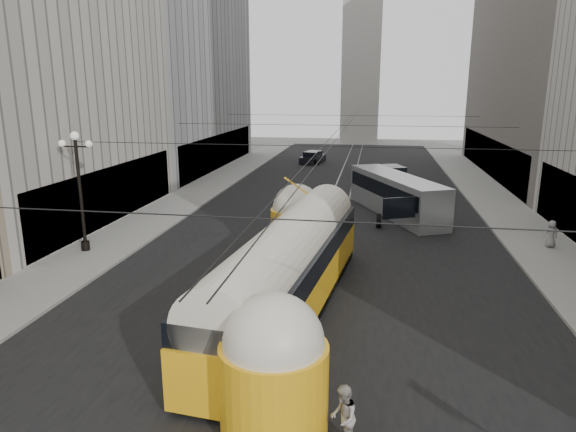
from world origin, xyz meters
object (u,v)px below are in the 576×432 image
(pedestrian_crossing_b, at_px, (343,417))
(city_bus, at_px, (396,193))
(streetcar, at_px, (289,267))
(pedestrian_sidewalk_right, at_px, (551,234))

(pedestrian_crossing_b, bearing_deg, city_bus, 172.86)
(pedestrian_crossing_b, bearing_deg, streetcar, -163.49)
(streetcar, relative_size, city_bus, 1.54)
(city_bus, bearing_deg, streetcar, -105.35)
(streetcar, xyz_separation_m, city_bus, (4.70, 17.13, -0.36))
(city_bus, height_order, pedestrian_sidewalk_right, city_bus)
(streetcar, distance_m, city_bus, 17.76)
(streetcar, distance_m, pedestrian_sidewalk_right, 16.55)
(pedestrian_crossing_b, xyz_separation_m, pedestrian_sidewalk_right, (10.26, 18.01, 0.06))
(city_bus, bearing_deg, pedestrian_sidewalk_right, -39.66)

